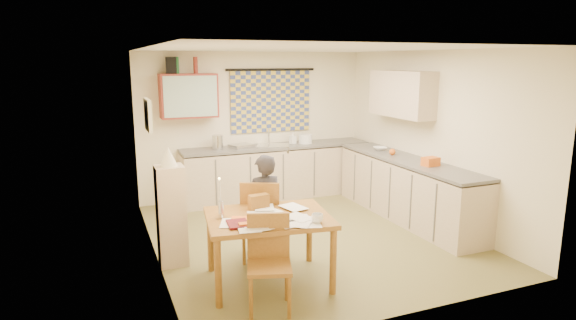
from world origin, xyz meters
name	(u,v)px	position (x,y,z in m)	size (l,w,h in m)	color
floor	(307,236)	(0.00, 0.00, -0.01)	(4.00, 4.50, 0.02)	brown
ceiling	(308,48)	(0.00, 0.00, 2.51)	(4.00, 4.50, 0.02)	white
wall_back	(254,125)	(0.00, 2.26, 1.25)	(4.00, 0.02, 2.50)	beige
wall_front	(413,187)	(0.00, -2.26, 1.25)	(4.00, 0.02, 2.50)	beige
wall_left	(150,157)	(-2.01, 0.00, 1.25)	(0.02, 4.50, 2.50)	beige
wall_right	(432,137)	(2.01, 0.00, 1.25)	(0.02, 4.50, 2.50)	beige
window_blind	(271,102)	(0.30, 2.22, 1.65)	(1.45, 0.03, 1.05)	#334381
curtain_rod	(271,70)	(0.30, 2.20, 2.20)	(0.04, 0.04, 1.60)	black
wall_cabinet	(189,96)	(-1.15, 2.08, 1.80)	(0.90, 0.34, 0.70)	maroon
wall_cabinet_glass	(191,96)	(-1.15, 1.91, 1.80)	(0.84, 0.02, 0.64)	#99B2A5
upper_cabinet_right	(402,94)	(1.83, 0.55, 1.85)	(0.34, 1.30, 0.70)	tan
framed_print	(148,115)	(-1.97, 0.40, 1.70)	(0.04, 0.50, 0.40)	beige
print_canvas	(150,115)	(-1.95, 0.40, 1.70)	(0.01, 0.42, 0.32)	silver
counter_back	(277,172)	(0.31, 1.95, 0.45)	(3.30, 0.62, 0.92)	tan
counter_right	(407,189)	(1.70, 0.12, 0.45)	(0.62, 2.95, 0.92)	tan
stove	(457,212)	(1.70, -0.98, 0.43)	(0.56, 0.56, 0.87)	white
sink	(273,148)	(0.24, 1.95, 0.88)	(0.55, 0.45, 0.10)	silver
tap	(269,136)	(0.22, 2.13, 1.06)	(0.03, 0.03, 0.28)	silver
dish_rack	(241,146)	(-0.33, 1.95, 0.95)	(0.35, 0.30, 0.06)	silver
kettle	(218,142)	(-0.73, 1.95, 1.04)	(0.18, 0.18, 0.24)	silver
mixing_bowl	(305,139)	(0.84, 1.95, 1.00)	(0.24, 0.24, 0.16)	white
soap_bottle	(293,138)	(0.62, 2.00, 1.02)	(0.12, 0.12, 0.21)	white
bowl	(380,149)	(1.70, 0.88, 0.95)	(0.27, 0.27, 0.05)	white
orange_bag	(431,162)	(1.70, -0.39, 0.98)	(0.22, 0.16, 0.12)	orange
fruit_orange	(392,152)	(1.65, 0.46, 0.97)	(0.10, 0.10, 0.10)	orange
speaker	(171,65)	(-1.40, 2.08, 2.28)	(0.16, 0.20, 0.26)	black
bottle_green	(177,65)	(-1.32, 2.08, 2.28)	(0.07, 0.07, 0.26)	#195926
bottle_brown	(196,65)	(-1.02, 2.08, 2.28)	(0.07, 0.07, 0.26)	maroon
dining_table	(269,249)	(-0.96, -1.11, 0.38)	(1.41, 1.15, 0.75)	brown
chair_far	(262,235)	(-0.83, -0.52, 0.31)	(0.60, 0.60, 1.00)	brown
chair_near	(269,282)	(-1.15, -1.67, 0.28)	(0.52, 0.52, 0.91)	brown
person	(264,209)	(-0.81, -0.56, 0.65)	(0.50, 0.35, 1.30)	black
shelf_stand	(171,216)	(-1.84, -0.25, 0.59)	(0.32, 0.30, 1.18)	tan
lampshade	(168,157)	(-1.84, -0.25, 1.29)	(0.20, 0.20, 0.22)	beige
letter_rack	(259,202)	(-0.97, -0.85, 0.83)	(0.22, 0.10, 0.16)	brown
mug	(317,218)	(-0.58, -1.52, 0.80)	(0.13, 0.13, 0.09)	white
magazine	(228,225)	(-1.44, -1.27, 0.76)	(0.23, 0.29, 0.03)	maroon
book	(230,221)	(-1.38, -1.15, 0.76)	(0.26, 0.30, 0.02)	orange
orange_box	(245,225)	(-1.29, -1.36, 0.77)	(0.12, 0.08, 0.04)	orange
eyeglasses	(290,222)	(-0.83, -1.40, 0.76)	(0.13, 0.04, 0.02)	black
candle_holder	(221,210)	(-1.44, -1.00, 0.84)	(0.06, 0.06, 0.18)	silver
candle	(220,190)	(-1.44, -0.96, 1.04)	(0.02, 0.02, 0.22)	white
candle_flame	(219,179)	(-1.44, -0.97, 1.16)	(0.02, 0.02, 0.02)	#FFCC66
papers	(276,219)	(-0.93, -1.28, 0.76)	(1.06, 1.00, 0.02)	white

